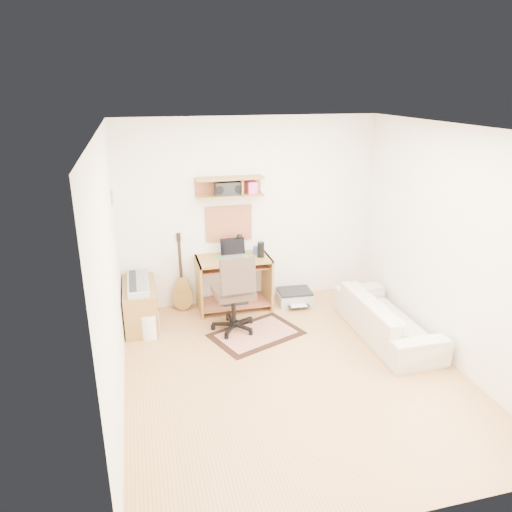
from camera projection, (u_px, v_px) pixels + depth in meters
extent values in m
cube|color=tan|center=(293.00, 372.00, 5.31)|extent=(3.60, 4.00, 0.01)
cube|color=white|center=(300.00, 128.00, 4.42)|extent=(3.60, 4.00, 0.01)
cube|color=white|center=(250.00, 212.00, 6.69)|extent=(3.60, 0.01, 2.60)
cube|color=white|center=(111.00, 278.00, 4.45)|extent=(0.01, 4.00, 2.60)
cube|color=white|center=(452.00, 247.00, 5.28)|extent=(0.01, 4.00, 2.60)
cube|color=olive|center=(230.00, 187.00, 6.37)|extent=(0.90, 0.25, 0.26)
cube|color=tan|center=(229.00, 223.00, 6.65)|extent=(0.64, 0.03, 0.49)
cube|color=#4C8CBF|center=(112.00, 198.00, 5.68)|extent=(0.02, 0.20, 0.15)
cylinder|color=black|center=(261.00, 250.00, 6.56)|extent=(0.10, 0.10, 0.21)
cylinder|color=#3850A9|center=(256.00, 250.00, 6.71)|extent=(0.08, 0.08, 0.11)
cube|color=black|center=(228.00, 188.00, 6.37)|extent=(0.35, 0.16, 0.18)
cube|color=beige|center=(256.00, 334.00, 6.08)|extent=(1.27, 1.07, 0.01)
cube|color=olive|center=(140.00, 305.00, 6.26)|extent=(0.40, 0.90, 0.55)
cube|color=#B2B5BA|center=(138.00, 283.00, 6.15)|extent=(0.26, 0.84, 0.07)
cylinder|color=white|center=(149.00, 325.00, 6.00)|extent=(0.32, 0.32, 0.32)
cube|color=#A5A8AA|center=(295.00, 297.00, 6.94)|extent=(0.50, 0.40, 0.18)
imported|color=beige|center=(387.00, 311.00, 5.95)|extent=(0.51, 1.73, 0.68)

